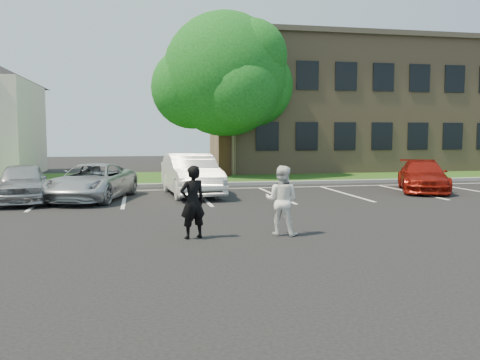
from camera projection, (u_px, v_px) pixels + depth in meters
name	position (u px, v px, depth m)	size (l,w,h in m)	color
ground_plane	(249.00, 242.00, 10.89)	(90.00, 90.00, 0.00)	black
curb	(191.00, 185.00, 22.59)	(40.00, 0.30, 0.15)	gray
grass_strip	(183.00, 178.00, 26.50)	(44.00, 8.00, 0.08)	#1C400D
stall_lines	(235.00, 193.00, 19.90)	(34.00, 5.36, 0.01)	silver
office_building	(379.00, 107.00, 34.76)	(22.40, 10.40, 8.30)	#897053
tree	(226.00, 77.00, 27.20)	(7.80, 7.20, 8.80)	black
man_black_suit	(193.00, 202.00, 11.20)	(0.59, 0.39, 1.63)	black
man_white_shirt	(282.00, 200.00, 11.59)	(0.78, 0.60, 1.60)	white
car_silver_west	(22.00, 183.00, 17.20)	(1.59, 3.94, 1.34)	#ADAEB2
car_silver_minivan	(92.00, 182.00, 17.84)	(2.12, 4.60, 1.28)	#B7BABF
car_white_sedan	(191.00, 175.00, 19.21)	(1.67, 4.78, 1.58)	silver
car_red_compact	(423.00, 176.00, 20.55)	(1.74, 4.29, 1.24)	maroon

